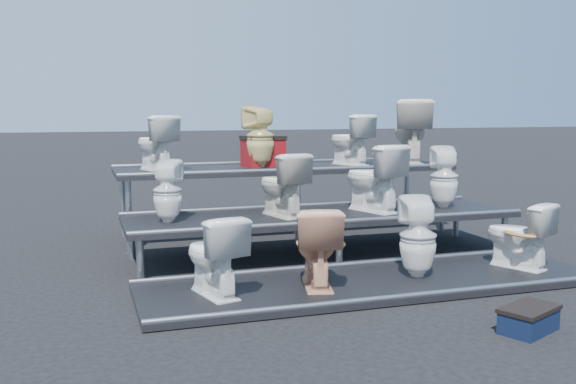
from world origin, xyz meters
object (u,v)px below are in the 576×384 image
object	(u,v)px
red_crate	(263,153)
toilet_4	(167,191)
toilet_6	(373,178)
step_stool	(529,321)
toilet_7	(444,177)
toilet_3	(518,235)
toilet_8	(155,143)
toilet_1	(316,246)
toilet_10	(350,140)
toilet_5	(282,185)
toilet_2	(418,237)
toilet_0	(213,255)
toilet_9	(260,137)
toilet_11	(410,131)

from	to	relation	value
red_crate	toilet_4	bearing A→B (deg)	-142.48
toilet_6	step_stool	size ratio (longest dim) A/B	1.72
toilet_7	red_crate	world-z (taller)	red_crate
toilet_3	toilet_7	world-z (taller)	toilet_7
toilet_8	step_stool	xyz separation A→B (m)	(2.16, -4.01, -1.11)
toilet_8	toilet_3	bearing A→B (deg)	121.22
toilet_1	toilet_6	world-z (taller)	toilet_6
red_crate	step_stool	world-z (taller)	red_crate
toilet_8	toilet_10	distance (m)	2.49
toilet_3	toilet_5	bearing A→B (deg)	-56.85
toilet_3	toilet_4	distance (m)	3.45
toilet_6	toilet_2	bearing A→B (deg)	65.25
toilet_0	toilet_6	distance (m)	2.47
toilet_1	toilet_0	bearing A→B (deg)	13.91
toilet_1	toilet_4	xyz separation A→B (m)	(-1.10, 1.30, 0.36)
toilet_2	toilet_6	distance (m)	1.37
toilet_5	toilet_8	xyz separation A→B (m)	(-1.16, 1.30, 0.39)
toilet_1	toilet_7	bearing A→B (deg)	-133.67
toilet_1	toilet_2	distance (m)	0.99
toilet_7	toilet_9	size ratio (longest dim) A/B	0.92
toilet_4	toilet_8	size ratio (longest dim) A/B	0.96
toilet_10	step_stool	size ratio (longest dim) A/B	1.51
toilet_4	red_crate	size ratio (longest dim) A/B	1.34
toilet_7	toilet_5	bearing A→B (deg)	18.99
toilet_9	toilet_8	bearing A→B (deg)	-22.41
toilet_2	toilet_3	bearing A→B (deg)	-165.04
toilet_11	toilet_8	bearing A→B (deg)	20.02
toilet_11	toilet_4	bearing A→B (deg)	40.86
toilet_0	toilet_2	size ratio (longest dim) A/B	0.91
red_crate	toilet_6	bearing A→B (deg)	-67.71
toilet_5	toilet_6	size ratio (longest dim) A/B	0.90
toilet_0	toilet_8	size ratio (longest dim) A/B	1.04
toilet_1	toilet_7	distance (m)	2.46
step_stool	toilet_6	bearing A→B (deg)	64.43
toilet_9	step_stool	distance (m)	4.26
toilet_7	toilet_11	size ratio (longest dim) A/B	0.83
toilet_3	toilet_6	distance (m)	1.66
toilet_0	toilet_11	world-z (taller)	toilet_11
toilet_6	step_stool	xyz separation A→B (m)	(-0.05, -2.71, -0.75)
toilet_6	toilet_8	bearing A→B (deg)	-48.18
toilet_3	toilet_5	size ratio (longest dim) A/B	0.96
toilet_2	red_crate	bearing A→B (deg)	-60.93
toilet_3	toilet_11	size ratio (longest dim) A/B	0.76
toilet_7	toilet_9	xyz separation A→B (m)	(-1.82, 1.30, 0.43)
toilet_6	step_stool	distance (m)	2.81
toilet_1	toilet_5	bearing A→B (deg)	-80.24
toilet_1	toilet_2	size ratio (longest dim) A/B	0.95
toilet_5	toilet_11	size ratio (longest dim) A/B	0.79
toilet_4	toilet_11	xyz separation A→B (m)	(3.41, 1.30, 0.51)
toilet_3	toilet_9	size ratio (longest dim) A/B	0.84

